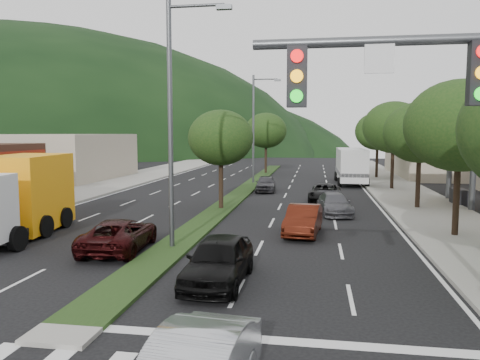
% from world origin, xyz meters
% --- Properties ---
extents(ground, '(160.00, 160.00, 0.00)m').
position_xyz_m(ground, '(0.00, 0.00, 0.00)').
color(ground, black).
rests_on(ground, ground).
extents(sidewalk_right, '(5.00, 90.00, 0.15)m').
position_xyz_m(sidewalk_right, '(12.50, 25.00, 0.07)').
color(sidewalk_right, gray).
rests_on(sidewalk_right, ground).
extents(sidewalk_left, '(6.00, 90.00, 0.15)m').
position_xyz_m(sidewalk_left, '(-13.00, 25.00, 0.07)').
color(sidewalk_left, gray).
rests_on(sidewalk_left, ground).
extents(median, '(1.60, 56.00, 0.12)m').
position_xyz_m(median, '(0.00, 28.00, 0.06)').
color(median, '#1C3212').
rests_on(median, ground).
extents(bldg_left_far, '(9.00, 14.00, 4.60)m').
position_xyz_m(bldg_left_far, '(-19.00, 34.00, 2.30)').
color(bldg_left_far, '#BCAE96').
rests_on(bldg_left_far, ground).
extents(bldg_right_far, '(10.00, 16.00, 5.20)m').
position_xyz_m(bldg_right_far, '(19.50, 44.00, 2.60)').
color(bldg_right_far, '#BCAE96').
rests_on(bldg_right_far, ground).
extents(hill_far, '(176.00, 132.00, 82.00)m').
position_xyz_m(hill_far, '(-80.00, 110.00, 0.00)').
color(hill_far, black).
rests_on(hill_far, ground).
extents(tree_r_b, '(4.80, 4.80, 6.94)m').
position_xyz_m(tree_r_b, '(12.00, 12.00, 5.04)').
color(tree_r_b, black).
rests_on(tree_r_b, sidewalk_right).
extents(tree_r_c, '(4.40, 4.40, 6.48)m').
position_xyz_m(tree_r_c, '(12.00, 20.00, 4.75)').
color(tree_r_c, black).
rests_on(tree_r_c, sidewalk_right).
extents(tree_r_d, '(5.00, 5.00, 7.17)m').
position_xyz_m(tree_r_d, '(12.00, 30.00, 5.18)').
color(tree_r_d, black).
rests_on(tree_r_d, sidewalk_right).
extents(tree_r_e, '(4.60, 4.60, 6.71)m').
position_xyz_m(tree_r_e, '(12.00, 40.00, 4.89)').
color(tree_r_e, black).
rests_on(tree_r_e, sidewalk_right).
extents(tree_med_near, '(4.00, 4.00, 6.02)m').
position_xyz_m(tree_med_near, '(0.00, 18.00, 4.43)').
color(tree_med_near, black).
rests_on(tree_med_near, median).
extents(tree_med_far, '(4.80, 4.80, 6.94)m').
position_xyz_m(tree_med_far, '(0.00, 44.00, 5.01)').
color(tree_med_far, black).
rests_on(tree_med_far, median).
extents(streetlight_near, '(2.60, 0.25, 10.00)m').
position_xyz_m(streetlight_near, '(0.21, 8.00, 5.58)').
color(streetlight_near, '#47494C').
rests_on(streetlight_near, ground).
extents(streetlight_mid, '(2.60, 0.25, 10.00)m').
position_xyz_m(streetlight_mid, '(0.21, 33.00, 5.58)').
color(streetlight_mid, '#47494C').
rests_on(streetlight_mid, ground).
extents(suv_maroon, '(2.53, 4.85, 1.30)m').
position_xyz_m(suv_maroon, '(-2.00, 7.41, 0.65)').
color(suv_maroon, black).
rests_on(suv_maroon, ground).
extents(car_queue_a, '(1.86, 4.43, 1.49)m').
position_xyz_m(car_queue_a, '(2.78, 4.00, 0.75)').
color(car_queue_a, black).
rests_on(car_queue_a, ground).
extents(car_queue_b, '(2.24, 4.34, 1.20)m').
position_xyz_m(car_queue_b, '(6.86, 17.42, 0.60)').
color(car_queue_b, '#4D4D52').
rests_on(car_queue_b, ground).
extents(car_queue_c, '(1.82, 4.23, 1.36)m').
position_xyz_m(car_queue_c, '(5.21, 11.70, 0.68)').
color(car_queue_c, '#4A170C').
rests_on(car_queue_c, ground).
extents(car_queue_d, '(2.42, 4.58, 1.23)m').
position_xyz_m(car_queue_d, '(6.42, 22.42, 0.61)').
color(car_queue_d, black).
rests_on(car_queue_d, ground).
extents(car_queue_e, '(1.78, 3.91, 1.30)m').
position_xyz_m(car_queue_e, '(1.76, 27.42, 0.65)').
color(car_queue_e, '#46454A').
rests_on(car_queue_e, ground).
extents(box_truck, '(3.66, 7.74, 3.68)m').
position_xyz_m(box_truck, '(-7.67, 9.26, 1.74)').
color(box_truck, white).
rests_on(box_truck, ground).
extents(motorhome, '(2.73, 8.50, 3.25)m').
position_xyz_m(motorhome, '(9.00, 34.58, 1.73)').
color(motorhome, silver).
rests_on(motorhome, ground).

